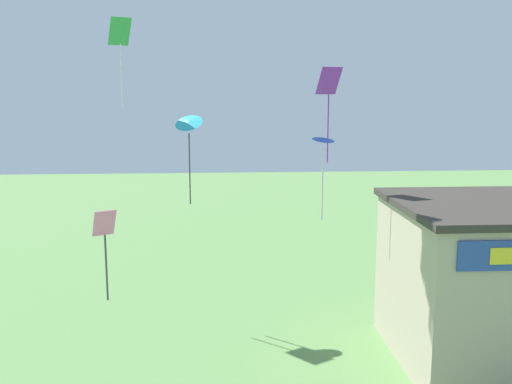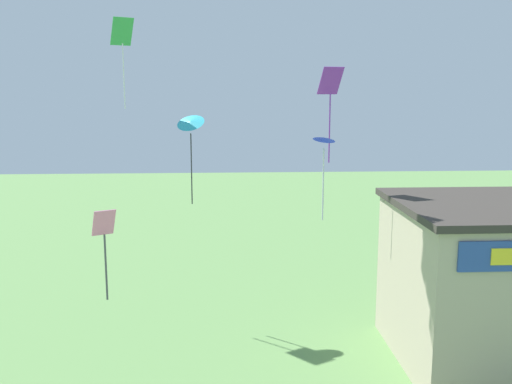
% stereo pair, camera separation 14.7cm
% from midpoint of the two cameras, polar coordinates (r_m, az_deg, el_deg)
% --- Properties ---
extents(seaside_building, '(7.83, 6.55, 5.71)m').
position_cam_midpoint_polar(seaside_building, '(22.01, 24.05, -8.24)').
color(seaside_building, '#B7A88E').
rests_on(seaside_building, ground_plane).
extents(kite_blue_delta, '(0.97, 0.97, 2.69)m').
position_cam_midpoint_polar(kite_blue_delta, '(18.10, 7.04, 4.46)').
color(kite_blue_delta, blue).
extents(kite_purple_streamer, '(0.97, 0.82, 3.60)m').
position_cam_midpoint_polar(kite_purple_streamer, '(22.00, 7.63, 9.81)').
color(kite_purple_streamer, purple).
extents(kite_cyan_delta, '(1.40, 1.32, 3.72)m').
position_cam_midpoint_polar(kite_cyan_delta, '(23.44, -6.38, 6.67)').
color(kite_cyan_delta, '#2DB2C6').
extents(kite_green_diamond, '(1.07, 0.95, 3.79)m').
position_cam_midpoint_polar(kite_green_diamond, '(25.57, -13.05, 14.39)').
color(kite_green_diamond, green).
extents(kite_pink_diamond, '(0.63, 0.56, 2.29)m').
position_cam_midpoint_polar(kite_pink_diamond, '(14.35, -14.62, -4.50)').
color(kite_pink_diamond, pink).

